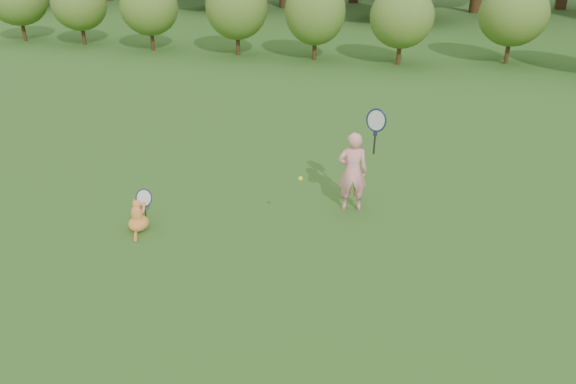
# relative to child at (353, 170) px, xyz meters

# --- Properties ---
(ground) EXTENTS (100.00, 100.00, 0.00)m
(ground) POSITION_rel_child_xyz_m (-1.00, -1.86, -0.67)
(ground) COLOR #2B5116
(ground) RESTS_ON ground
(shrub_row) EXTENTS (28.00, 3.00, 2.80)m
(shrub_row) POSITION_rel_child_xyz_m (-1.00, 11.14, 0.73)
(shrub_row) COLOR #477223
(shrub_row) RESTS_ON ground
(child) EXTENTS (0.73, 0.41, 1.92)m
(child) POSITION_rel_child_xyz_m (0.00, 0.00, 0.00)
(child) COLOR pink
(child) RESTS_ON ground
(cat) EXTENTS (0.36, 0.72, 0.66)m
(cat) POSITION_rel_child_xyz_m (-3.00, -1.37, -0.42)
(cat) COLOR orange
(cat) RESTS_ON ground
(tennis_ball) EXTENTS (0.06, 0.06, 0.06)m
(tennis_ball) POSITION_rel_child_xyz_m (-0.59, -1.23, 0.33)
(tennis_ball) COLOR yellow
(tennis_ball) RESTS_ON ground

